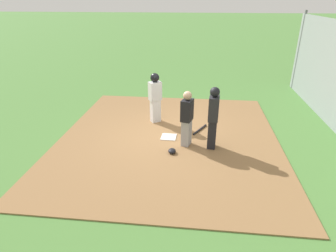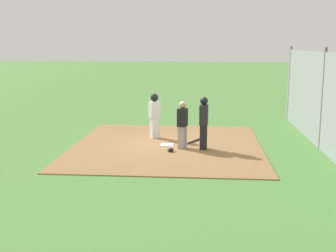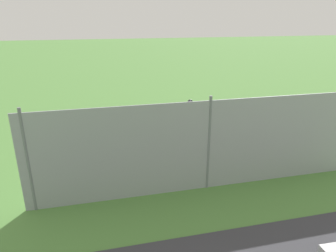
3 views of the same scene
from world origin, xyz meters
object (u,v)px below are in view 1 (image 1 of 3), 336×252
Objects in this scene: baseball_bat at (200,130)px; catcher_mask at (172,151)px; umpire at (213,117)px; home_plate at (169,137)px; catcher at (187,118)px; runner at (155,95)px.

catcher_mask is at bearing -178.41° from baseball_bat.
umpire is 2.11× the size of baseball_bat.
home_plate is 0.53× the size of baseball_bat.
umpire is (-0.48, -1.24, 0.90)m from home_plate.
catcher is at bearing -34.15° from catcher_mask.
home_plate is at bearing -15.60° from umpire.
baseball_bat is at bearing -57.90° from home_plate.
umpire reaches higher than baseball_bat.
catcher is 1.31m from baseball_bat.
catcher_mask is (-0.45, 1.05, -0.85)m from umpire.
baseball_bat is (0.58, -0.92, 0.02)m from home_plate.
home_plate is 0.94m from catcher_mask.
baseball_bat is at bearing 34.13° from runner.
baseball_bat is (0.98, -0.38, -0.78)m from catcher.
umpire is at bearing 12.98° from runner.
runner is (1.54, 1.11, 0.12)m from catcher.
home_plate is 1.83× the size of catcher_mask.
umpire is at bearing -135.46° from baseball_bat.
catcher_mask reaches higher than home_plate.
baseball_bat is 3.43× the size of catcher_mask.
runner reaches higher than home_plate.
catcher is 0.71m from umpire.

